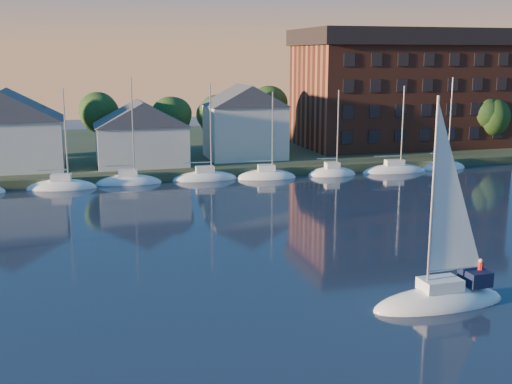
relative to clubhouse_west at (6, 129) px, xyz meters
name	(u,v)px	position (x,y,z in m)	size (l,w,h in m)	color
ground	(401,380)	(22.00, -58.00, -5.93)	(260.00, 260.00, 0.00)	black
shoreline_land	(170,151)	(22.00, 17.00, -5.93)	(160.00, 50.00, 2.00)	#364126
wooden_dock	(196,177)	(22.00, -6.00, -5.93)	(120.00, 3.00, 1.00)	brown
clubhouse_west	(6,129)	(0.00, 0.00, 0.00)	(13.65, 9.45, 9.64)	beige
clubhouse_centre	(141,132)	(16.00, -1.00, -0.80)	(11.55, 8.40, 8.08)	beige
clubhouse_east	(245,121)	(30.00, 1.00, 0.07)	(10.50, 8.40, 9.80)	beige
condo_block	(400,87)	(56.00, 6.95, 3.86)	(31.00, 17.00, 17.40)	brown
tree_line	(195,110)	(24.00, 5.00, 1.24)	(93.40, 5.40, 8.90)	#372719
moored_fleet	(167,183)	(18.00, -9.00, -5.83)	(79.50, 2.40, 12.05)	white
hero_sailboat	(441,296)	(28.67, -50.45, -5.36)	(8.66, 2.98, 13.51)	white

